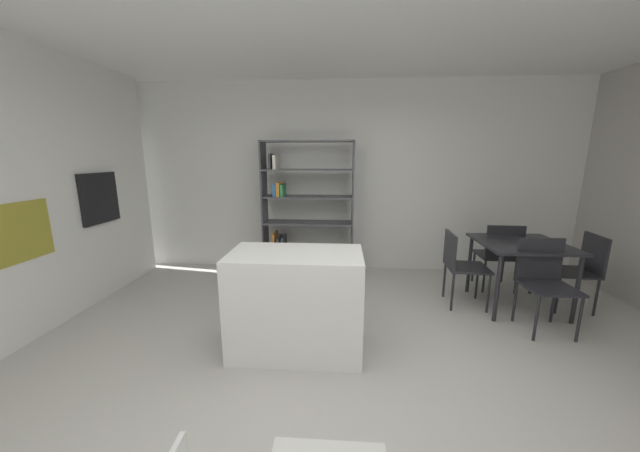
% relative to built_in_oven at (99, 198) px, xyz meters
% --- Properties ---
extents(ground_plane, '(9.85, 9.85, 0.00)m').
position_rel_built_in_oven_xyz_m(ground_plane, '(2.90, -1.36, -1.25)').
color(ground_plane, beige).
extents(back_partition, '(7.16, 0.06, 2.83)m').
position_rel_built_in_oven_xyz_m(back_partition, '(2.90, 1.27, 0.16)').
color(back_partition, silver).
rests_on(back_partition, ground_plane).
extents(built_in_oven, '(0.06, 0.59, 0.61)m').
position_rel_built_in_oven_xyz_m(built_in_oven, '(0.00, 0.00, 0.00)').
color(built_in_oven, black).
rests_on(built_in_oven, ground_plane).
extents(kitchen_island, '(1.17, 0.64, 0.93)m').
position_rel_built_in_oven_xyz_m(kitchen_island, '(2.54, -1.05, -0.79)').
color(kitchen_island, white).
rests_on(kitchen_island, ground_plane).
extents(open_bookshelf, '(1.31, 0.37, 1.96)m').
position_rel_built_in_oven_xyz_m(open_bookshelf, '(2.38, 0.93, -0.25)').
color(open_bookshelf, '#4C4C51').
rests_on(open_bookshelf, ground_plane).
extents(dining_table, '(0.92, 0.91, 0.78)m').
position_rel_built_in_oven_xyz_m(dining_table, '(5.00, 0.00, -0.56)').
color(dining_table, '#232328').
rests_on(dining_table, ground_plane).
extents(dining_chair_far, '(0.47, 0.47, 0.90)m').
position_rel_built_in_oven_xyz_m(dining_chair_far, '(5.00, 0.48, -0.72)').
color(dining_chair_far, '#232328').
rests_on(dining_chair_far, ground_plane).
extents(dining_chair_near, '(0.47, 0.45, 0.93)m').
position_rel_built_in_oven_xyz_m(dining_chair_near, '(5.00, -0.47, -0.70)').
color(dining_chair_near, '#232328').
rests_on(dining_chair_near, ground_plane).
extents(dining_chair_island_side, '(0.48, 0.47, 0.88)m').
position_rel_built_in_oven_xyz_m(dining_chair_island_side, '(4.33, 0.01, -0.72)').
color(dining_chair_island_side, '#232328').
rests_on(dining_chair_island_side, ground_plane).
extents(dining_chair_window_side, '(0.49, 0.46, 0.89)m').
position_rel_built_in_oven_xyz_m(dining_chair_window_side, '(5.68, -0.01, -0.73)').
color(dining_chair_window_side, '#232328').
rests_on(dining_chair_window_side, ground_plane).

